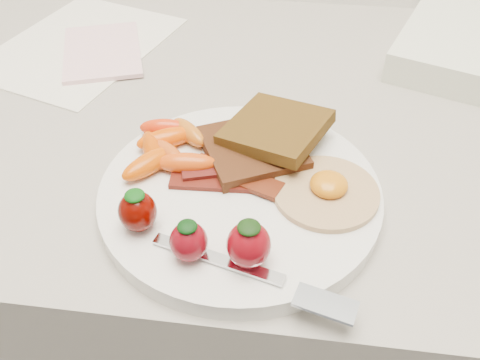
# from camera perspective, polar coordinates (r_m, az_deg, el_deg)

# --- Properties ---
(counter) EXTENTS (2.00, 0.60, 0.90)m
(counter) POSITION_cam_1_polar(r_m,az_deg,el_deg) (0.97, 1.43, -14.59)
(counter) COLOR gray
(counter) RESTS_ON ground
(plate) EXTENTS (0.27, 0.27, 0.02)m
(plate) POSITION_cam_1_polar(r_m,az_deg,el_deg) (0.52, 0.00, -1.55)
(plate) COLOR white
(plate) RESTS_ON counter
(toast_lower) EXTENTS (0.12, 0.12, 0.01)m
(toast_lower) POSITION_cam_1_polar(r_m,az_deg,el_deg) (0.54, 1.37, 3.33)
(toast_lower) COLOR black
(toast_lower) RESTS_ON plate
(toast_upper) EXTENTS (0.12, 0.12, 0.02)m
(toast_upper) POSITION_cam_1_polar(r_m,az_deg,el_deg) (0.55, 3.84, 5.52)
(toast_upper) COLOR #301E06
(toast_upper) RESTS_ON toast_lower
(fried_egg) EXTENTS (0.11, 0.11, 0.02)m
(fried_egg) POSITION_cam_1_polar(r_m,az_deg,el_deg) (0.51, 9.23, -1.06)
(fried_egg) COLOR beige
(fried_egg) RESTS_ON plate
(bacon_strips) EXTENTS (0.11, 0.06, 0.01)m
(bacon_strips) POSITION_cam_1_polar(r_m,az_deg,el_deg) (0.52, -1.28, 0.54)
(bacon_strips) COLOR #360808
(bacon_strips) RESTS_ON plate
(baby_carrots) EXTENTS (0.10, 0.11, 0.02)m
(baby_carrots) POSITION_cam_1_polar(r_m,az_deg,el_deg) (0.54, -7.72, 3.45)
(baby_carrots) COLOR #E04B00
(baby_carrots) RESTS_ON plate
(strawberries) EXTENTS (0.13, 0.06, 0.04)m
(strawberries) POSITION_cam_1_polar(r_m,az_deg,el_deg) (0.44, -4.77, -5.56)
(strawberries) COLOR #4A0400
(strawberries) RESTS_ON plate
(fork) EXTENTS (0.17, 0.07, 0.00)m
(fork) POSITION_cam_1_polar(r_m,az_deg,el_deg) (0.43, 2.65, -10.45)
(fork) COLOR silver
(fork) RESTS_ON plate
(paper_sheet) EXTENTS (0.27, 0.31, 0.00)m
(paper_sheet) POSITION_cam_1_polar(r_m,az_deg,el_deg) (0.80, -16.72, 13.59)
(paper_sheet) COLOR white
(paper_sheet) RESTS_ON counter
(notepad) EXTENTS (0.14, 0.17, 0.01)m
(notepad) POSITION_cam_1_polar(r_m,az_deg,el_deg) (0.77, -14.48, 13.15)
(notepad) COLOR #F7C0C6
(notepad) RESTS_ON paper_sheet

